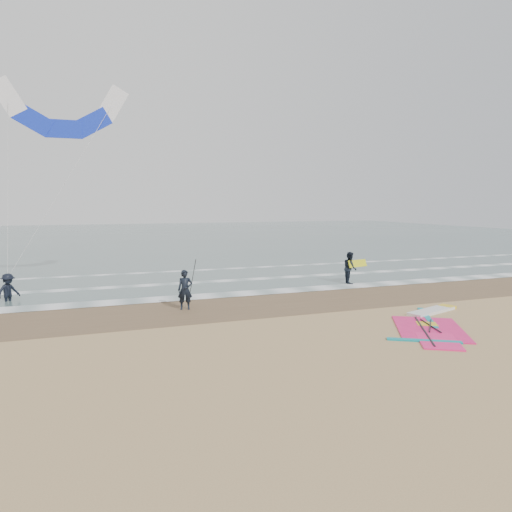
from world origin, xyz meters
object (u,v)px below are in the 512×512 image
object	(u,v)px
windsurf_rig	(432,323)
person_walking	(350,268)
person_wading	(8,284)
surf_kite	(63,115)
person_standing	(185,290)

from	to	relation	value
windsurf_rig	person_walking	xyz separation A→B (m)	(1.67, 8.31, 0.83)
person_wading	surf_kite	xyz separation A→B (m)	(2.41, 2.99, 7.90)
person_standing	surf_kite	distance (m)	11.57
person_standing	surf_kite	xyz separation A→B (m)	(-4.64, 7.09, 7.88)
person_walking	person_wading	size ratio (longest dim) A/B	1.07
windsurf_rig	person_wading	distance (m)	17.63
person_wading	surf_kite	bearing A→B (deg)	7.08
person_walking	person_standing	bearing A→B (deg)	126.47
surf_kite	windsurf_rig	bearing A→B (deg)	-44.66
person_standing	person_walking	xyz separation A→B (m)	(9.54, 3.04, 0.05)
surf_kite	person_standing	bearing A→B (deg)	-56.79
person_standing	person_walking	bearing A→B (deg)	28.17
person_standing	person_walking	world-z (taller)	person_walking
person_walking	surf_kite	size ratio (longest dim) A/B	0.18
surf_kite	person_wading	bearing A→B (deg)	-128.86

